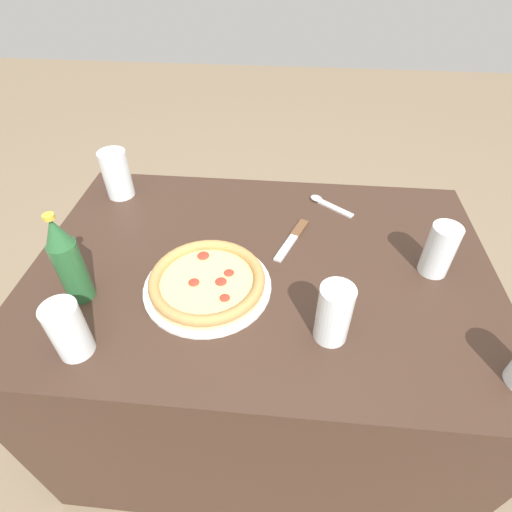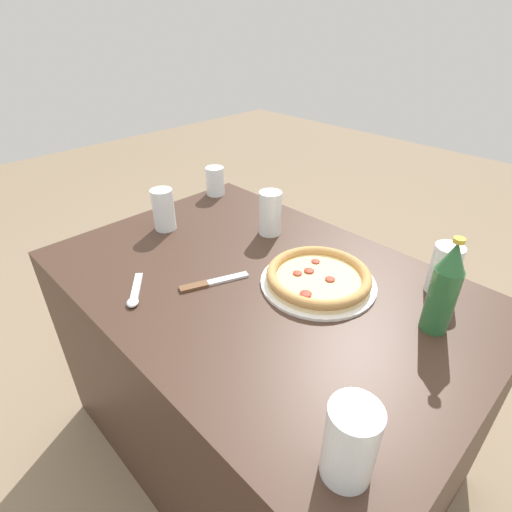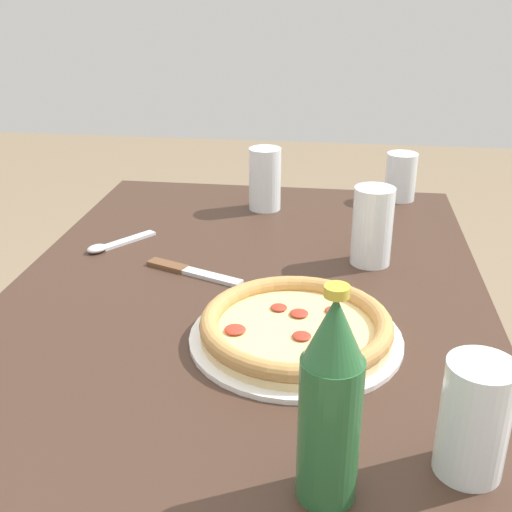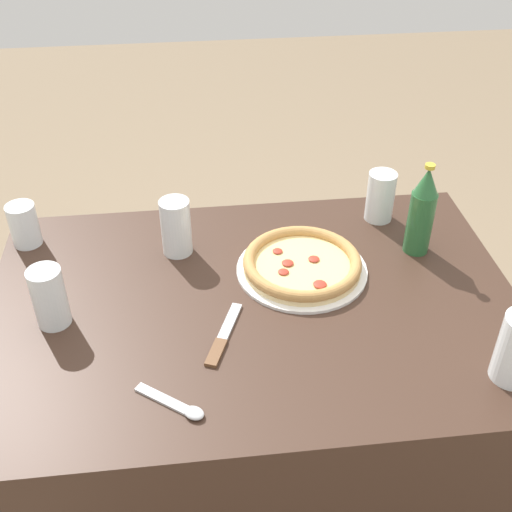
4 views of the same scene
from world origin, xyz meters
TOP-DOWN VIEW (x-y plane):
  - ground_plane at (0.00, 0.00)m, footprint 8.00×8.00m
  - table at (0.00, 0.00)m, footprint 1.19×0.81m
  - pizza_pepperoni at (-0.12, -0.10)m, footprint 0.31×0.31m
  - glass_water at (0.54, -0.29)m, footprint 0.07×0.07m
  - glass_cola at (0.43, 0.02)m, footprint 0.07×0.07m
  - glass_iced_tea at (0.17, -0.21)m, footprint 0.07×0.07m
  - glass_mango_juice at (-0.37, -0.30)m, footprint 0.07×0.07m
  - beer_bottle at (-0.42, -0.15)m, footprint 0.06×0.06m
  - knife at (0.08, 0.11)m, footprint 0.09×0.19m
  - spoon at (0.17, 0.29)m, footprint 0.14×0.11m

SIDE VIEW (x-z plane):
  - ground_plane at x=0.00m, z-range 0.00..0.00m
  - table at x=0.00m, z-range 0.00..0.73m
  - knife at x=0.08m, z-range 0.72..0.73m
  - spoon at x=0.17m, z-range 0.72..0.74m
  - pizza_pepperoni at x=-0.12m, z-range 0.72..0.77m
  - glass_water at x=0.54m, z-range 0.72..0.83m
  - glass_cola at x=0.43m, z-range 0.72..0.86m
  - glass_mango_juice at x=-0.37m, z-range 0.72..0.86m
  - glass_iced_tea at x=0.17m, z-range 0.72..0.86m
  - beer_bottle at x=-0.42m, z-range 0.72..0.96m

